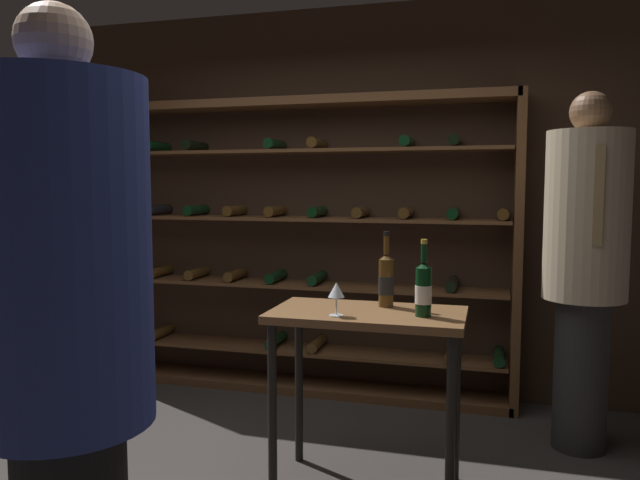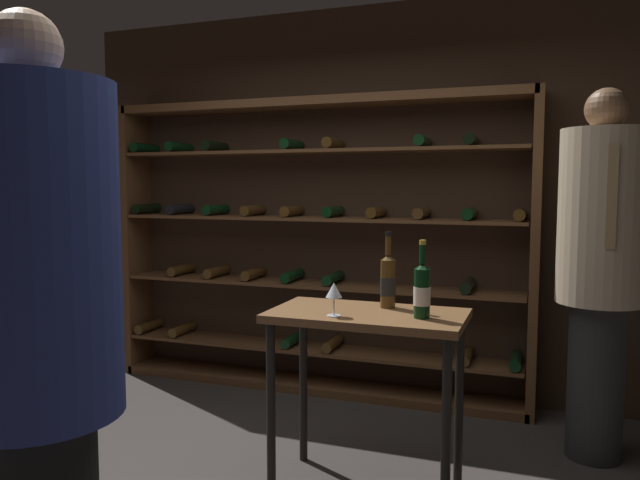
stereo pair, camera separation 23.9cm
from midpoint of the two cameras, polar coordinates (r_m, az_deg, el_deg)
back_wall at (r=4.59m, az=5.69°, el=3.61°), size 4.57×0.10×2.82m
wine_rack at (r=4.51m, az=0.65°, el=-0.62°), size 3.16×0.32×2.15m
tasting_table at (r=3.06m, az=6.67°, el=-9.14°), size 0.95×0.53×0.91m
person_host_in_suit at (r=3.74m, az=26.34°, el=-1.47°), size 0.46×0.47×2.05m
person_guest_blue_shirt at (r=1.88m, az=-21.58°, el=-8.05°), size 0.47×0.47×2.00m
wine_bottle_gold_foil at (r=2.91m, az=11.82°, el=-4.61°), size 0.08×0.08×0.37m
wine_bottle_green_slim at (r=3.12m, az=8.53°, el=-3.78°), size 0.08×0.08×0.38m
wine_glass_stemmed_left at (r=2.89m, az=3.68°, el=-4.83°), size 0.08×0.08×0.16m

